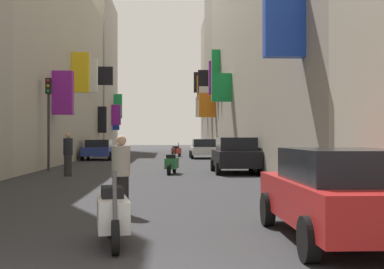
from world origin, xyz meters
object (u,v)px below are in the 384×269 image
parked_car_black (236,155)px  parked_car_blue (99,149)px  scooter_green (172,163)px  pedestrian_near_left (68,154)px  pedestrian_mid_street (120,146)px  scooter_white (113,214)px  traffic_light_near_corner (49,108)px  pedestrian_crossing (121,175)px  scooter_orange (121,157)px  scooter_red (176,151)px  parked_car_white (204,148)px  parked_car_red (339,192)px

parked_car_black → parked_car_blue: bearing=119.1°
scooter_green → pedestrian_near_left: pedestrian_near_left is taller
scooter_green → pedestrian_mid_street: size_ratio=1.20×
scooter_white → traffic_light_near_corner: bearing=105.5°
pedestrian_crossing → scooter_white: bearing=-87.1°
parked_car_blue → scooter_white: size_ratio=2.24×
pedestrian_crossing → pedestrian_near_left: (-3.11, 10.82, 0.08)m
parked_car_blue → scooter_orange: (2.26, -7.95, -0.28)m
pedestrian_crossing → scooter_red: bearing=87.1°
scooter_red → traffic_light_near_corner: size_ratio=0.43×
parked_car_black → pedestrian_mid_street: size_ratio=2.55×
scooter_white → scooter_red: size_ratio=0.97×
parked_car_white → scooter_green: bearing=-98.4°
parked_car_white → scooter_orange: (-5.24, -10.09, -0.29)m
scooter_green → pedestrian_mid_street: 23.39m
parked_car_red → parked_car_black: bearing=88.7°
scooter_orange → pedestrian_mid_street: size_ratio=1.21×
pedestrian_near_left → traffic_light_near_corner: 4.54m
parked_car_red → scooter_orange: (-5.24, 21.54, -0.29)m
scooter_red → scooter_orange: size_ratio=0.98×
traffic_light_near_corner → parked_car_black: bearing=-13.8°
pedestrian_crossing → parked_car_blue: bearing=98.4°
parked_car_black → parked_car_red: 15.39m
parked_car_blue → scooter_green: (5.03, -14.61, -0.28)m
parked_car_black → traffic_light_near_corner: size_ratio=0.92×
parked_car_blue → pedestrian_crossing: size_ratio=2.50×
scooter_green → parked_car_white: bearing=81.6°
parked_car_black → parked_car_white: (-0.35, 16.24, -0.06)m
parked_car_black → scooter_red: bearing=96.8°
parked_car_red → pedestrian_crossing: pedestrian_crossing is taller
traffic_light_near_corner → scooter_red: bearing=70.2°
parked_car_red → pedestrian_crossing: bearing=140.0°
pedestrian_near_left → traffic_light_near_corner: (-1.61, 3.70, 2.09)m
parked_car_black → scooter_green: 2.89m
pedestrian_near_left → pedestrian_crossing: bearing=-73.9°
parked_car_blue → parked_car_red: size_ratio=0.96×
parked_car_black → scooter_red: (-2.34, 19.73, -0.35)m
parked_car_red → traffic_light_near_corner: 19.52m
parked_car_blue → scooter_green: 15.45m
parked_car_red → scooter_white: 3.45m
scooter_red → pedestrian_mid_street: pedestrian_mid_street is taller
pedestrian_crossing → pedestrian_mid_street: pedestrian_crossing is taller
parked_car_red → scooter_green: size_ratio=2.23×
scooter_green → scooter_white: same height
parked_car_white → scooter_green: size_ratio=2.21×
parked_car_white → scooter_red: (-1.98, 3.49, -0.29)m
pedestrian_crossing → parked_car_white: bearing=82.9°
parked_car_black → pedestrian_mid_street: pedestrian_mid_street is taller
pedestrian_near_left → pedestrian_mid_street: bearing=90.3°
scooter_green → scooter_red: bearing=88.6°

